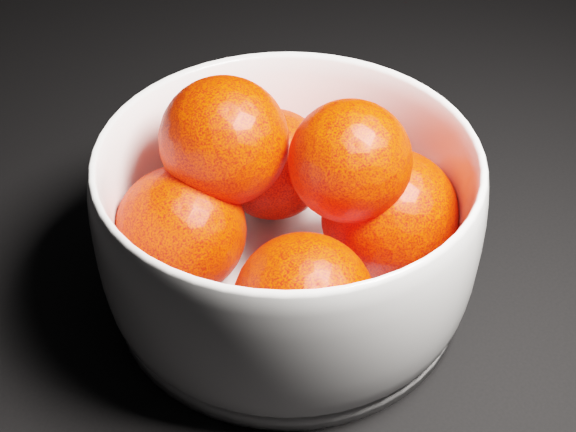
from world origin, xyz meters
TOP-DOWN VIEW (x-y plane):
  - bowl at (-0.25, 0.25)m, footprint 0.24×0.24m
  - orange_pile at (-0.25, 0.25)m, footprint 0.20×0.20m

SIDE VIEW (x-z plane):
  - bowl at x=-0.25m, z-range 0.00..0.12m
  - orange_pile at x=-0.25m, z-range 0.00..0.14m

